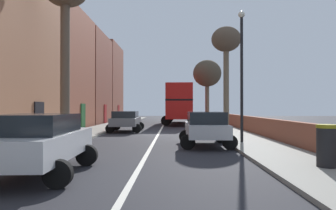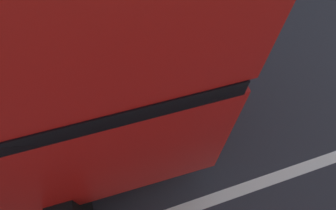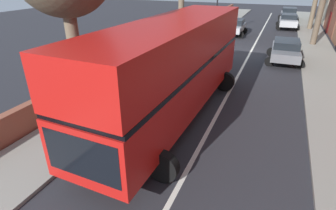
{
  "view_description": "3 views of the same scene",
  "coord_description": "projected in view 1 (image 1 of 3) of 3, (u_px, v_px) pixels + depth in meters",
  "views": [
    {
      "loc": [
        1.01,
        -20.35,
        1.79
      ],
      "look_at": [
        0.49,
        8.08,
        2.02
      ],
      "focal_mm": 31.68,
      "sensor_mm": 36.0,
      "label": 1
    },
    {
      "loc": [
        -0.5,
        7.35,
        3.98
      ],
      "look_at": [
        1.04,
        6.85,
        1.12
      ],
      "focal_mm": 29.17,
      "sensor_mm": 36.0,
      "label": 2
    },
    {
      "loc": [
        -2.02,
        21.6,
        5.54
      ],
      "look_at": [
        1.17,
        13.99,
        1.52
      ],
      "focal_mm": 28.53,
      "sensor_mm": 36.0,
      "label": 3
    }
  ],
  "objects": [
    {
      "name": "double_decker_bus",
      "position": [
        180.0,
        102.0,
        32.4
      ],
      "size": [
        3.81,
        11.28,
        4.06
      ],
      "color": "red",
      "rests_on": "ground"
    },
    {
      "name": "parked_car_silver_right_0",
      "position": [
        206.0,
        127.0,
        13.65
      ],
      "size": [
        2.42,
        3.97,
        1.58
      ],
      "color": "#B7BABF",
      "rests_on": "ground"
    },
    {
      "name": "street_tree_right_1",
      "position": [
        226.0,
        44.0,
        22.57
      ],
      "size": [
        2.23,
        2.23,
        7.83
      ],
      "color": "brown",
      "rests_on": "sidewalk_right"
    },
    {
      "name": "parked_car_silver_left_2",
      "position": [
        39.0,
        140.0,
        7.71
      ],
      "size": [
        2.59,
        4.19,
        1.61
      ],
      "color": "#B7BABF",
      "rests_on": "ground"
    },
    {
      "name": "sidewalk_left",
      "position": [
        88.0,
        132.0,
        20.44
      ],
      "size": [
        2.6,
        60.0,
        0.12
      ],
      "primitive_type": "cube",
      "color": "gray",
      "rests_on": "ground"
    },
    {
      "name": "street_tree_left_2",
      "position": [
        65.0,
        0.0,
        15.64
      ],
      "size": [
        2.38,
        2.38,
        8.87
      ],
      "color": "brown",
      "rests_on": "sidewalk_left"
    },
    {
      "name": "street_tree_right_3",
      "position": [
        207.0,
        74.0,
        34.25
      ],
      "size": [
        3.26,
        3.26,
        7.16
      ],
      "color": "brown",
      "rests_on": "sidewalk_right"
    },
    {
      "name": "boundary_wall_right",
      "position": [
        253.0,
        125.0,
        20.23
      ],
      "size": [
        0.36,
        54.0,
        1.16
      ],
      "primitive_type": "cube",
      "color": "brown",
      "rests_on": "ground"
    },
    {
      "name": "litter_bin_right",
      "position": [
        326.0,
        146.0,
        8.29
      ],
      "size": [
        0.55,
        0.55,
        1.19
      ],
      "color": "black",
      "rests_on": "sidewalk_right"
    },
    {
      "name": "sidewalk_right",
      "position": [
        230.0,
        133.0,
        20.26
      ],
      "size": [
        2.6,
        60.0,
        0.12
      ],
      "primitive_type": "cube",
      "color": "gray",
      "rests_on": "ground"
    },
    {
      "name": "lamppost_right",
      "position": [
        242.0,
        66.0,
        14.25
      ],
      "size": [
        0.32,
        0.32,
        6.31
      ],
      "color": "black",
      "rests_on": "sidewalk_right"
    },
    {
      "name": "ground_plane",
      "position": [
        159.0,
        133.0,
        20.35
      ],
      "size": [
        84.0,
        84.0,
        0.0
      ],
      "primitive_type": "plane",
      "color": "#28282D"
    },
    {
      "name": "parked_car_grey_left_1",
      "position": [
        126.0,
        120.0,
        21.85
      ],
      "size": [
        2.57,
        4.33,
        1.51
      ],
      "color": "slate",
      "rests_on": "ground"
    },
    {
      "name": "road_centre_line",
      "position": [
        159.0,
        133.0,
        20.35
      ],
      "size": [
        0.16,
        54.0,
        0.01
      ],
      "primitive_type": "cube",
      "color": "silver",
      "rests_on": "ground"
    },
    {
      "name": "terraced_houses_left",
      "position": [
        39.0,
        64.0,
        20.95
      ],
      "size": [
        4.07,
        47.68,
        10.65
      ],
      "color": "beige",
      "rests_on": "ground"
    }
  ]
}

